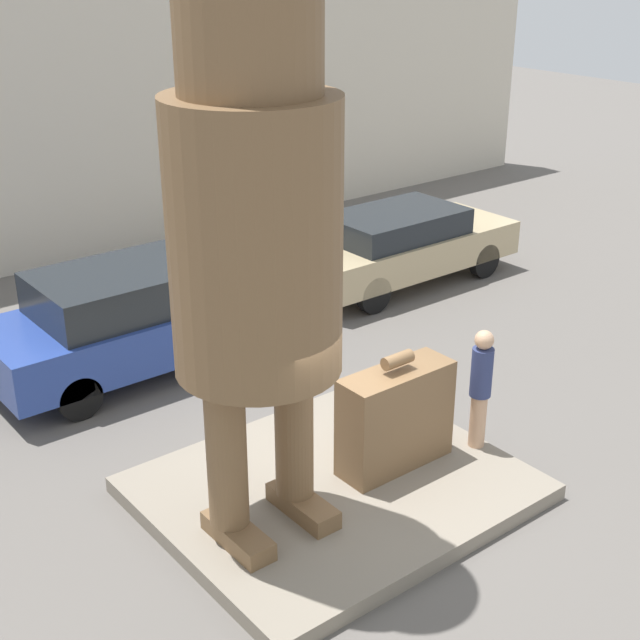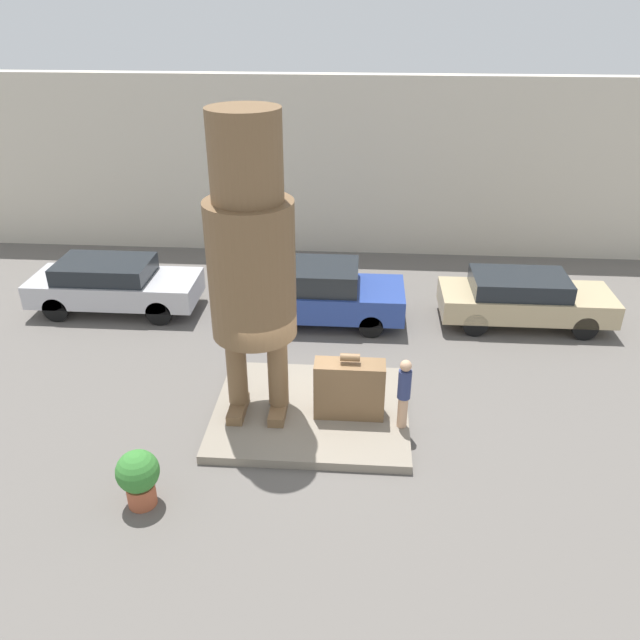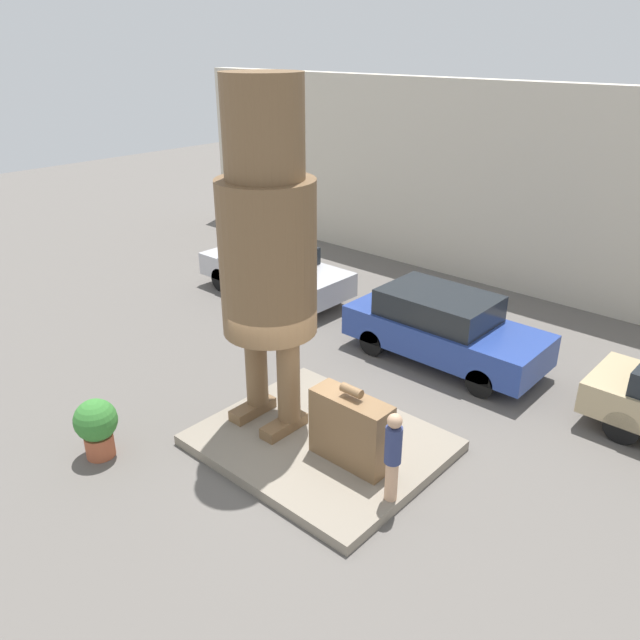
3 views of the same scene
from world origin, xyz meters
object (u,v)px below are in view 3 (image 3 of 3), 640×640
at_px(parked_car_blue, 443,327).
at_px(parked_car_silver, 273,269).
at_px(giant_suitcase, 351,429).
at_px(tourist, 393,454).
at_px(planter_pot, 96,425).
at_px(statue_figure, 267,236).

bearing_deg(parked_car_blue, parked_car_silver, 177.65).
relative_size(giant_suitcase, tourist, 0.94).
xyz_separation_m(parked_car_silver, parked_car_blue, (5.75, -0.24, 0.04)).
relative_size(giant_suitcase, parked_car_silver, 0.32).
height_order(parked_car_silver, parked_car_blue, parked_car_blue).
distance_m(tourist, planter_pot, 5.22).
bearing_deg(parked_car_blue, giant_suitcase, -77.49).
bearing_deg(statue_figure, giant_suitcase, -0.55).
distance_m(parked_car_silver, planter_pot, 8.07).
distance_m(statue_figure, parked_car_silver, 7.42).
height_order(giant_suitcase, parked_car_blue, giant_suitcase).
height_order(giant_suitcase, tourist, tourist).
bearing_deg(planter_pot, giant_suitcase, 36.67).
bearing_deg(tourist, parked_car_blue, 113.35).
relative_size(statue_figure, planter_pot, 5.52).
relative_size(statue_figure, parked_car_blue, 1.36).
bearing_deg(tourist, statue_figure, 173.41).
bearing_deg(statue_figure, planter_pot, -122.01).
bearing_deg(planter_pot, parked_car_silver, 113.29).
height_order(giant_suitcase, planter_pot, giant_suitcase).
height_order(giant_suitcase, parked_car_silver, giant_suitcase).
bearing_deg(planter_pot, statue_figure, 57.99).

